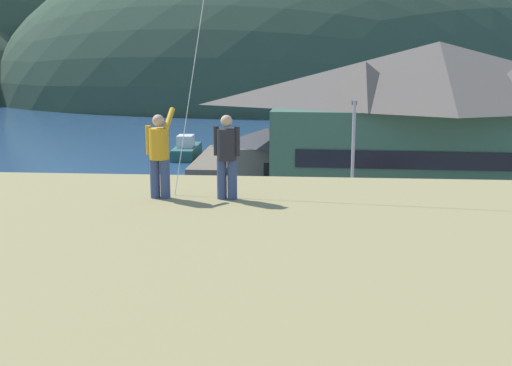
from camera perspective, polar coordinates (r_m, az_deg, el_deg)
ground_plane at (r=22.52m, az=-4.85°, el=-14.21°), size 600.00×600.00×0.00m
parking_lot_pad at (r=27.02m, az=-3.11°, el=-9.48°), size 40.00×20.00×0.10m
bay_water at (r=80.62m, az=2.08°, el=4.83°), size 360.00×84.00×0.03m
far_hill_center_saddle at (r=131.70m, az=-0.45°, el=7.57°), size 112.66×46.69×58.00m
far_hill_far_shoulder at (r=130.34m, az=2.27°, el=7.51°), size 117.20×74.83×64.01m
harbor_lodge at (r=43.48m, az=15.94°, el=5.74°), size 22.81×10.88×10.47m
storage_shed_waterside at (r=45.46m, az=1.10°, el=2.30°), size 6.55×5.02×4.50m
wharf_dock at (r=56.26m, az=-3.57°, el=2.09°), size 3.20×13.35×0.70m
moored_boat_wharfside at (r=59.90m, az=-6.31°, el=3.00°), size 2.18×6.40×2.16m
moored_boat_outer_mooring at (r=57.96m, az=-0.11°, el=2.78°), size 2.29×5.87×2.16m
parked_car_back_row_right at (r=29.54m, az=-14.42°, el=-5.88°), size 4.25×2.14×1.82m
parked_car_front_row_end at (r=29.23m, az=15.45°, el=-6.13°), size 4.27×2.20×1.82m
parked_car_front_row_silver at (r=21.85m, az=7.44°, el=-12.04°), size 4.35×2.37×1.82m
parked_car_mid_row_center at (r=22.81m, az=-5.20°, el=-10.93°), size 4.21×2.08×1.82m
parking_light_pole at (r=31.07m, az=8.72°, el=1.50°), size 0.24×0.78×7.44m
person_kite_flyer at (r=13.13m, az=-8.74°, el=2.71°), size 0.54×0.65×1.86m
person_companion at (r=12.89m, az=-2.66°, el=2.60°), size 0.55×0.40×1.74m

